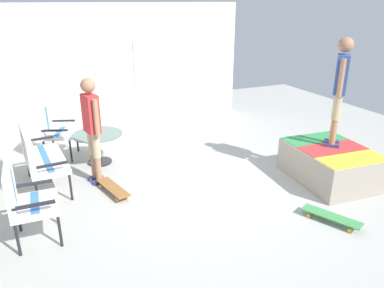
% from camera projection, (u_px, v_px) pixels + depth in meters
% --- Properties ---
extents(ground_plane, '(12.00, 12.00, 0.10)m').
position_uv_depth(ground_plane, '(211.00, 191.00, 6.00)').
color(ground_plane, '#A8A8A3').
extents(house_facade, '(0.23, 6.00, 2.78)m').
position_uv_depth(house_facade, '(118.00, 67.00, 8.53)').
color(house_facade, white).
rests_on(house_facade, ground_plane).
extents(skate_ramp, '(1.56, 1.98, 0.58)m').
position_uv_depth(skate_ramp, '(332.00, 164.00, 6.18)').
color(skate_ramp, gray).
rests_on(skate_ramp, ground_plane).
extents(patio_bench, '(1.29, 0.65, 1.02)m').
position_uv_depth(patio_bench, '(37.00, 154.00, 5.74)').
color(patio_bench, black).
rests_on(patio_bench, ground_plane).
extents(patio_chair_near_house, '(0.77, 0.73, 1.02)m').
position_uv_depth(patio_chair_near_house, '(53.00, 127.00, 6.96)').
color(patio_chair_near_house, black).
rests_on(patio_chair_near_house, ground_plane).
extents(patio_chair_by_wall, '(0.63, 0.56, 1.02)m').
position_uv_depth(patio_chair_by_wall, '(24.00, 198.00, 4.47)').
color(patio_chair_by_wall, black).
rests_on(patio_chair_by_wall, ground_plane).
extents(patio_table, '(0.90, 0.90, 0.57)m').
position_uv_depth(patio_table, '(98.00, 142.00, 6.79)').
color(patio_table, black).
rests_on(patio_table, ground_plane).
extents(person_watching, '(0.47, 0.30, 1.74)m').
position_uv_depth(person_watching, '(92.00, 123.00, 5.86)').
color(person_watching, navy).
rests_on(person_watching, ground_plane).
extents(person_skater, '(0.37, 0.37, 1.74)m').
position_uv_depth(person_skater, '(340.00, 84.00, 5.83)').
color(person_skater, navy).
rests_on(person_skater, skate_ramp).
extents(skateboard_by_bench, '(0.82, 0.39, 0.10)m').
position_uv_depth(skateboard_by_bench, '(113.00, 188.00, 5.81)').
color(skateboard_by_bench, brown).
rests_on(skateboard_by_bench, ground_plane).
extents(skateboard_spare, '(0.81, 0.53, 0.10)m').
position_uv_depth(skateboard_spare, '(331.00, 217.00, 5.04)').
color(skateboard_spare, '#3F8C4C').
rests_on(skateboard_spare, ground_plane).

